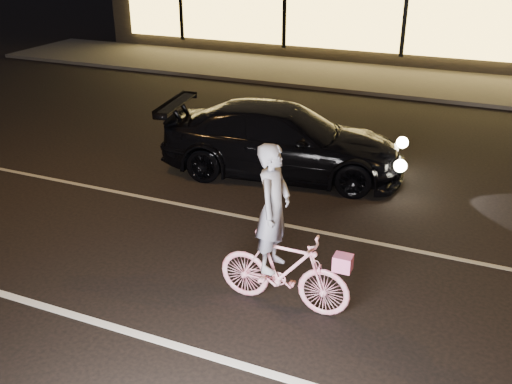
% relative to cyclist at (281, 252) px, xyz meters
% --- Properties ---
extents(ground, '(90.00, 90.00, 0.00)m').
position_rel_cyclist_xyz_m(ground, '(-1.06, 0.19, -0.83)').
color(ground, black).
rests_on(ground, ground).
extents(lane_stripe_near, '(60.00, 0.12, 0.01)m').
position_rel_cyclist_xyz_m(lane_stripe_near, '(-1.06, -1.31, -0.82)').
color(lane_stripe_near, silver).
rests_on(lane_stripe_near, ground).
extents(lane_stripe_far, '(60.00, 0.10, 0.01)m').
position_rel_cyclist_xyz_m(lane_stripe_far, '(-1.06, 2.19, -0.82)').
color(lane_stripe_far, gray).
rests_on(lane_stripe_far, ground).
extents(sidewalk, '(30.00, 4.00, 0.12)m').
position_rel_cyclist_xyz_m(sidewalk, '(-1.06, 13.19, -0.77)').
color(sidewalk, '#383533').
rests_on(sidewalk, ground).
extents(cyclist, '(1.85, 0.64, 2.32)m').
position_rel_cyclist_xyz_m(cyclist, '(0.00, 0.00, 0.00)').
color(cyclist, '#FE427B').
rests_on(cyclist, ground).
extents(sedan, '(5.24, 2.73, 1.45)m').
position_rel_cyclist_xyz_m(sedan, '(-1.61, 4.38, -0.10)').
color(sedan, black).
rests_on(sedan, ground).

